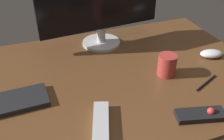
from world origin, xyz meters
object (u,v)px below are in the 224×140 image
at_px(monitor, 100,2).
at_px(tv_remote, 101,123).
at_px(media_remote, 201,115).
at_px(computer_mouse, 211,54).
at_px(pen, 206,83).
at_px(coffee_mug, 167,65).

bearing_deg(monitor, tv_remote, -113.24).
distance_m(media_remote, tv_remote, 0.33).
height_order(computer_mouse, tv_remote, computer_mouse).
bearing_deg(computer_mouse, pen, -117.48).
relative_size(computer_mouse, coffee_mug, 1.14).
bearing_deg(tv_remote, pen, -61.68).
distance_m(monitor, tv_remote, 0.60).
xyz_separation_m(computer_mouse, media_remote, (-0.28, -0.31, -0.01)).
bearing_deg(coffee_mug, computer_mouse, 11.31).
relative_size(media_remote, tv_remote, 0.95).
bearing_deg(media_remote, monitor, 117.80).
distance_m(computer_mouse, coffee_mug, 0.27).
height_order(media_remote, pen, media_remote).
distance_m(computer_mouse, pen, 0.22).
height_order(coffee_mug, pen, coffee_mug).
bearing_deg(computer_mouse, monitor, 159.68).
relative_size(computer_mouse, pen, 0.73).
xyz_separation_m(coffee_mug, pen, (0.12, -0.11, -0.04)).
xyz_separation_m(media_remote, pen, (0.13, 0.15, -0.01)).
relative_size(tv_remote, coffee_mug, 2.03).
xyz_separation_m(monitor, computer_mouse, (0.43, -0.29, -0.19)).
bearing_deg(coffee_mug, monitor, 115.23).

